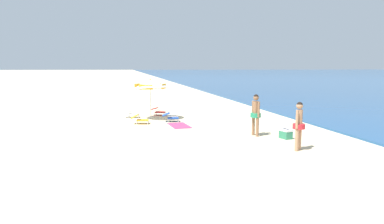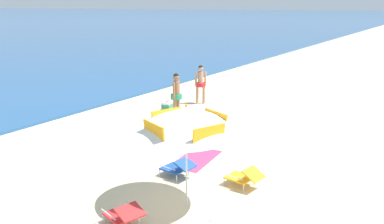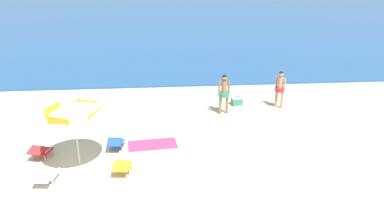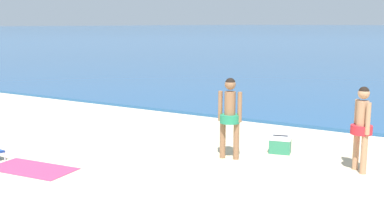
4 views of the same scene
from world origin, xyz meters
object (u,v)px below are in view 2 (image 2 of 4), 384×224
beach_umbrella_striped_main (186,118)px  person_standing_near_shore (201,82)px  lounge_chair_under_umbrella (244,176)px  person_standing_beside (176,93)px  cooler_box (167,106)px  lounge_chair_spare_folded (212,224)px  beach_towel (196,159)px  lounge_chair_beside_umbrella (178,167)px  lounge_chair_facing_sea (124,214)px

beach_umbrella_striped_main → person_standing_near_shore: bearing=29.3°
lounge_chair_under_umbrella → person_standing_beside: 6.30m
person_standing_beside → cooler_box: size_ratio=3.20×
person_standing_near_shore → lounge_chair_spare_folded: bearing=-147.6°
lounge_chair_under_umbrella → beach_towel: lounge_chair_under_umbrella is taller
lounge_chair_beside_umbrella → person_standing_near_shore: 8.01m
lounge_chair_facing_sea → cooler_box: lounge_chair_facing_sea is taller
person_standing_beside → cooler_box: 1.55m
lounge_chair_facing_sea → cooler_box: bearing=30.4°
lounge_chair_beside_umbrella → lounge_chair_spare_folded: 2.83m
lounge_chair_under_umbrella → lounge_chair_beside_umbrella: lounge_chair_under_umbrella is taller
beach_towel → lounge_chair_spare_folded: bearing=-143.8°
lounge_chair_under_umbrella → cooler_box: (4.83, 5.80, -0.07)m
lounge_chair_spare_folded → person_standing_near_shore: person_standing_near_shore is taller
lounge_chair_under_umbrella → lounge_chair_spare_folded: (-2.30, -0.41, -0.00)m
person_standing_near_shore → cooler_box: size_ratio=3.09×
cooler_box → person_standing_beside: bearing=-127.9°
cooler_box → beach_umbrella_striped_main: bearing=-141.1°
lounge_chair_facing_sea → person_standing_beside: person_standing_beside is taller
beach_umbrella_striped_main → lounge_chair_spare_folded: bearing=-125.9°
beach_umbrella_striped_main → beach_towel: 3.38m
lounge_chair_spare_folded → beach_towel: bearing=36.2°
lounge_chair_spare_folded → cooler_box: 9.46m
lounge_chair_facing_sea → person_standing_beside: size_ratio=0.54×
lounge_chair_beside_umbrella → beach_towel: size_ratio=0.51×
lounge_chair_spare_folded → person_standing_beside: person_standing_beside is taller
cooler_box → person_standing_near_shore: bearing=-14.7°
cooler_box → lounge_chair_under_umbrella: bearing=-129.8°
cooler_box → beach_towel: 5.50m
person_standing_near_shore → cooler_box: (-1.88, 0.50, -0.80)m
lounge_chair_facing_sea → beach_towel: lounge_chair_facing_sea is taller
lounge_chair_beside_umbrella → person_standing_beside: size_ratio=0.51×
lounge_chair_facing_sea → beach_towel: bearing=10.3°
person_standing_beside → beach_towel: size_ratio=1.00×
beach_umbrella_striped_main → lounge_chair_spare_folded: size_ratio=3.04×
lounge_chair_spare_folded → cooler_box: lounge_chair_spare_folded is taller
lounge_chair_facing_sea → cooler_box: 8.99m
lounge_chair_facing_sea → person_standing_near_shore: person_standing_near_shore is taller
beach_umbrella_striped_main → lounge_chair_facing_sea: (-1.42, 0.56, -1.72)m
lounge_chair_facing_sea → person_standing_beside: bearing=26.9°
lounge_chair_facing_sea → lounge_chair_spare_folded: (0.62, -1.66, -0.01)m
lounge_chair_beside_umbrella → person_standing_near_shore: person_standing_near_shore is taller
beach_umbrella_striped_main → person_standing_near_shore: 9.48m
beach_umbrella_striped_main → lounge_chair_beside_umbrella: size_ratio=3.15×
person_standing_near_shore → beach_towel: size_ratio=0.97×
lounge_chair_facing_sea → person_standing_near_shore: (9.64, 4.05, 0.73)m
lounge_chair_beside_umbrella → lounge_chair_facing_sea: (-2.53, -0.43, 0.00)m
beach_umbrella_striped_main → beach_towel: size_ratio=1.62×
lounge_chair_under_umbrella → person_standing_near_shore: bearing=38.3°
lounge_chair_spare_folded → person_standing_near_shore: bearing=32.4°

